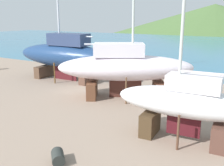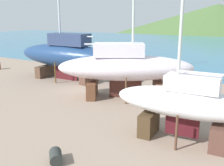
{
  "view_description": "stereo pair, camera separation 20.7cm",
  "coord_description": "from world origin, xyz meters",
  "px_view_note": "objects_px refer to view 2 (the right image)",
  "views": [
    {
      "loc": [
        13.48,
        -17.47,
        6.14
      ],
      "look_at": [
        3.67,
        -0.9,
        1.27
      ],
      "focal_mm": 42.51,
      "sensor_mm": 36.0,
      "label": 1
    },
    {
      "loc": [
        13.65,
        -17.37,
        6.14
      ],
      "look_at": [
        3.67,
        -0.9,
        1.27
      ],
      "focal_mm": 42.51,
      "sensor_mm": 36.0,
      "label": 2
    }
  ],
  "objects_px": {
    "sailboat_small_center": "(66,55)",
    "sailboat_mid_port": "(125,67)",
    "sailboat_large_starboard": "(184,103)",
    "barrel_rust_mid": "(56,157)",
    "worker": "(70,60)"
  },
  "relations": [
    {
      "from": "sailboat_mid_port",
      "to": "barrel_rust_mid",
      "type": "distance_m",
      "value": 10.33
    },
    {
      "from": "sailboat_small_center",
      "to": "worker",
      "type": "relative_size",
      "value": 10.38
    },
    {
      "from": "sailboat_small_center",
      "to": "sailboat_large_starboard",
      "type": "height_order",
      "value": "sailboat_small_center"
    },
    {
      "from": "sailboat_large_starboard",
      "to": "barrel_rust_mid",
      "type": "relative_size",
      "value": 13.17
    },
    {
      "from": "sailboat_large_starboard",
      "to": "barrel_rust_mid",
      "type": "bearing_deg",
      "value": 46.65
    },
    {
      "from": "sailboat_small_center",
      "to": "barrel_rust_mid",
      "type": "xyz_separation_m",
      "value": [
        9.75,
        -12.06,
        -2.24
      ]
    },
    {
      "from": "sailboat_large_starboard",
      "to": "worker",
      "type": "distance_m",
      "value": 21.98
    },
    {
      "from": "worker",
      "to": "sailboat_small_center",
      "type": "bearing_deg",
      "value": 49.17
    },
    {
      "from": "barrel_rust_mid",
      "to": "sailboat_mid_port",
      "type": "bearing_deg",
      "value": 101.49
    },
    {
      "from": "sailboat_mid_port",
      "to": "barrel_rust_mid",
      "type": "height_order",
      "value": "sailboat_mid_port"
    },
    {
      "from": "sailboat_mid_port",
      "to": "worker",
      "type": "distance_m",
      "value": 14.2
    },
    {
      "from": "sailboat_small_center",
      "to": "sailboat_mid_port",
      "type": "height_order",
      "value": "sailboat_small_center"
    },
    {
      "from": "sailboat_large_starboard",
      "to": "worker",
      "type": "height_order",
      "value": "sailboat_large_starboard"
    },
    {
      "from": "sailboat_large_starboard",
      "to": "worker",
      "type": "relative_size",
      "value": 7.1
    },
    {
      "from": "sailboat_large_starboard",
      "to": "sailboat_mid_port",
      "type": "xyz_separation_m",
      "value": [
        -6.04,
        5.06,
        0.4
      ]
    }
  ]
}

